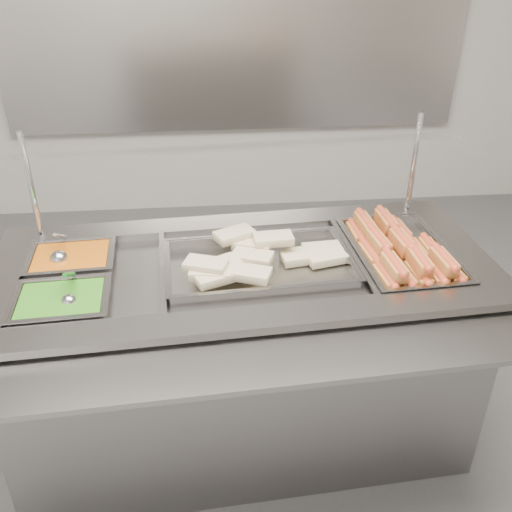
{
  "coord_description": "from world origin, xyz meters",
  "views": [
    {
      "loc": [
        -0.22,
        -1.38,
        1.81
      ],
      "look_at": [
        -0.06,
        0.29,
        0.84
      ],
      "focal_mm": 40.0,
      "sensor_mm": 36.0,
      "label": 1
    }
  ],
  "objects": [
    {
      "name": "pan_beans",
      "position": [
        -0.7,
        0.38,
        0.78
      ],
      "size": [
        0.29,
        0.24,
        0.09
      ],
      "color": "gray",
      "rests_on": "steam_counter"
    },
    {
      "name": "steam_counter",
      "position": [
        -0.11,
        0.29,
        0.41
      ],
      "size": [
        1.75,
        0.86,
        0.82
      ],
      "color": "slate",
      "rests_on": "ground"
    },
    {
      "name": "pan_hotdogs",
      "position": [
        0.46,
        0.33,
        0.78
      ],
      "size": [
        0.34,
        0.52,
        0.09
      ],
      "color": "gray",
      "rests_on": "steam_counter"
    },
    {
      "name": "tray_rail",
      "position": [
        -0.08,
        -0.17,
        0.77
      ],
      "size": [
        1.65,
        0.44,
        0.05
      ],
      "color": "gray",
      "rests_on": "steam_counter"
    },
    {
      "name": "pan_peas",
      "position": [
        -0.68,
        0.12,
        0.78
      ],
      "size": [
        0.29,
        0.24,
        0.09
      ],
      "color": "gray",
      "rests_on": "steam_counter"
    },
    {
      "name": "tortilla_wraps",
      "position": [
        -0.08,
        0.28,
        0.83
      ],
      "size": [
        0.57,
        0.36,
        0.09
      ],
      "color": "tan",
      "rests_on": "pan_wraps"
    },
    {
      "name": "ladle",
      "position": [
        -0.74,
        0.37,
        0.82
      ],
      "size": [
        0.06,
        0.18,
        0.13
      ],
      "color": "silver",
      "rests_on": "pan_beans"
    },
    {
      "name": "hotdogs_in_buns",
      "position": [
        0.45,
        0.31,
        0.82
      ],
      "size": [
        0.3,
        0.48,
        0.11
      ],
      "color": "#9E5321",
      "rests_on": "pan_hotdogs"
    },
    {
      "name": "ground",
      "position": [
        0.0,
        0.0,
        0.0
      ],
      "size": [
        6.0,
        6.0,
        0.0
      ],
      "primitive_type": "plane",
      "color": "#57575A",
      "rests_on": "ground"
    },
    {
      "name": "back_panel",
      "position": [
        0.0,
        2.45,
        1.2
      ],
      "size": [
        3.0,
        0.04,
        1.2
      ],
      "primitive_type": "cube",
      "color": "#A29D98",
      "rests_on": "ground"
    },
    {
      "name": "sneeze_guard",
      "position": [
        -0.12,
        0.49,
        1.15
      ],
      "size": [
        1.51,
        0.36,
        0.4
      ],
      "color": "silver",
      "rests_on": "steam_counter"
    },
    {
      "name": "pan_wraps",
      "position": [
        -0.05,
        0.29,
        0.79
      ],
      "size": [
        0.64,
        0.4,
        0.06
      ],
      "color": "gray",
      "rests_on": "steam_counter"
    },
    {
      "name": "serving_spoon",
      "position": [
        -0.66,
        0.12,
        0.82
      ],
      "size": [
        0.05,
        0.16,
        0.12
      ],
      "color": "silver",
      "rests_on": "pan_peas"
    }
  ]
}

